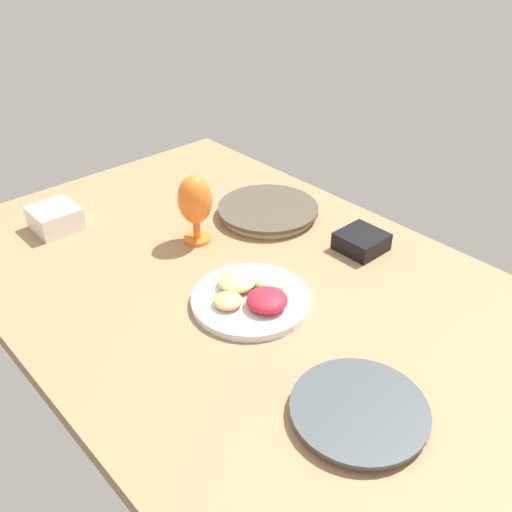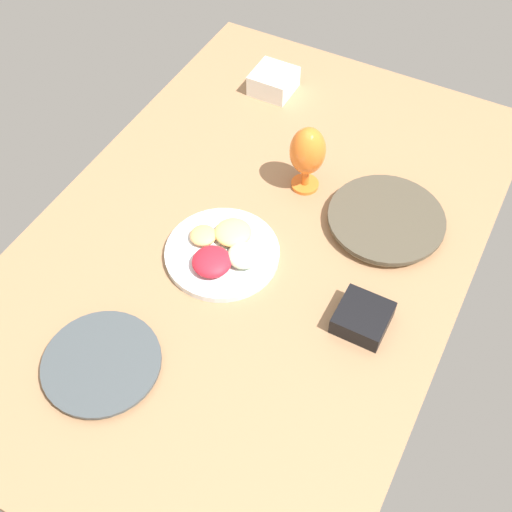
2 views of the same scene
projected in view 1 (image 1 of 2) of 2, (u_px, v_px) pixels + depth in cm
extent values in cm
cube|color=#99704C|center=(240.00, 287.00, 140.76)|extent=(160.00, 104.00, 4.00)
cylinder|color=silver|center=(359.00, 413.00, 103.72)|extent=(23.58, 23.58, 1.39)
cylinder|color=#3E4549|center=(359.00, 409.00, 103.12)|extent=(25.63, 25.63, 0.83)
cylinder|color=beige|center=(268.00, 213.00, 166.70)|extent=(27.13, 27.13, 1.92)
cylinder|color=#494233|center=(268.00, 208.00, 165.86)|extent=(29.48, 29.48, 1.15)
cylinder|color=silver|center=(251.00, 300.00, 131.74)|extent=(27.92, 27.92, 1.80)
ellipsoid|color=#F9E072|center=(237.00, 281.00, 133.69)|extent=(9.12, 9.12, 3.21)
ellipsoid|color=#F2A566|center=(228.00, 301.00, 127.99)|extent=(6.66, 6.66, 2.42)
ellipsoid|color=red|center=(267.00, 300.00, 127.18)|extent=(9.42, 9.42, 3.67)
ellipsoid|color=beige|center=(270.00, 280.00, 133.59)|extent=(7.84, 7.84, 3.72)
cylinder|color=orange|center=(197.00, 239.00, 155.38)|extent=(7.36, 7.36, 1.00)
cylinder|color=orange|center=(197.00, 230.00, 153.83)|extent=(2.00, 2.00, 4.65)
ellipsoid|color=orange|center=(195.00, 200.00, 148.83)|extent=(9.23, 9.23, 13.62)
cube|color=black|center=(361.00, 241.00, 150.49)|extent=(11.45, 11.45, 4.80)
cube|color=tan|center=(362.00, 236.00, 149.65)|extent=(9.39, 9.39, 1.54)
cube|color=white|center=(55.00, 218.00, 159.34)|extent=(12.10, 12.10, 6.49)
cube|color=#F9E072|center=(54.00, 212.00, 158.21)|extent=(9.93, 9.93, 2.08)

